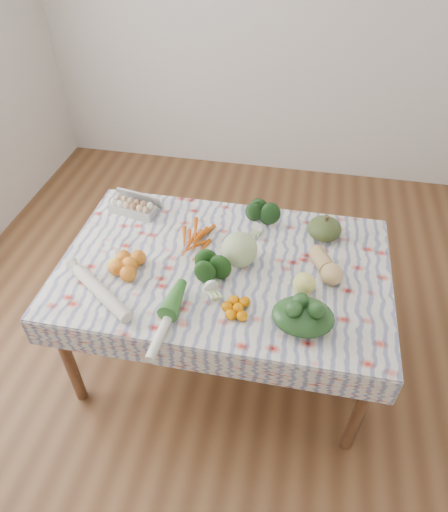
# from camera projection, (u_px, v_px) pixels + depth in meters

# --- Properties ---
(ground) EXTENTS (4.50, 4.50, 0.00)m
(ground) POSITION_uv_depth(u_px,v_px,m) (224.00, 354.00, 2.82)
(ground) COLOR brown
(ground) RESTS_ON ground
(wall_back) EXTENTS (4.00, 0.04, 2.80)m
(wall_back) POSITION_uv_depth(u_px,v_px,m) (280.00, 9.00, 3.52)
(wall_back) COLOR silver
(wall_back) RESTS_ON ground
(dining_table) EXTENTS (1.60, 1.00, 0.75)m
(dining_table) POSITION_uv_depth(u_px,v_px,m) (224.00, 276.00, 2.37)
(dining_table) COLOR brown
(dining_table) RESTS_ON ground
(tablecloth) EXTENTS (1.66, 1.06, 0.01)m
(tablecloth) POSITION_uv_depth(u_px,v_px,m) (224.00, 265.00, 2.32)
(tablecloth) COLOR silver
(tablecloth) RESTS_ON dining_table
(egg_carton) EXTENTS (0.29, 0.16, 0.07)m
(egg_carton) POSITION_uv_depth(u_px,v_px,m) (132.00, 208.00, 2.61)
(egg_carton) COLOR #AAA9A5
(egg_carton) RESTS_ON tablecloth
(carrot_bunch) EXTENTS (0.27, 0.26, 0.04)m
(carrot_bunch) POSITION_uv_depth(u_px,v_px,m) (196.00, 240.00, 2.43)
(carrot_bunch) COLOR #D0550B
(carrot_bunch) RESTS_ON tablecloth
(kale_bunch) EXTENTS (0.18, 0.17, 0.13)m
(kale_bunch) POSITION_uv_depth(u_px,v_px,m) (261.00, 219.00, 2.48)
(kale_bunch) COLOR black
(kale_bunch) RESTS_ON tablecloth
(kabocha_squash) EXTENTS (0.20, 0.20, 0.12)m
(kabocha_squash) POSITION_uv_depth(u_px,v_px,m) (324.00, 228.00, 2.43)
(kabocha_squash) COLOR #415426
(kabocha_squash) RESTS_ON tablecloth
(cabbage) EXTENTS (0.23, 0.23, 0.18)m
(cabbage) POSITION_uv_depth(u_px,v_px,m) (239.00, 250.00, 2.26)
(cabbage) COLOR #AFC686
(cabbage) RESTS_ON tablecloth
(butternut_squash) EXTENTS (0.20, 0.26, 0.11)m
(butternut_squash) POSITION_uv_depth(u_px,v_px,m) (326.00, 265.00, 2.23)
(butternut_squash) COLOR tan
(butternut_squash) RESTS_ON tablecloth
(orange_cluster) EXTENTS (0.27, 0.27, 0.08)m
(orange_cluster) POSITION_uv_depth(u_px,v_px,m) (129.00, 264.00, 2.25)
(orange_cluster) COLOR orange
(orange_cluster) RESTS_ON tablecloth
(broccoli) EXTENTS (0.22, 0.22, 0.12)m
(broccoli) POSITION_uv_depth(u_px,v_px,m) (209.00, 276.00, 2.17)
(broccoli) COLOR #194314
(broccoli) RESTS_ON tablecloth
(mandarin_cluster) EXTENTS (0.17, 0.17, 0.05)m
(mandarin_cluster) POSITION_uv_depth(u_px,v_px,m) (238.00, 307.00, 2.06)
(mandarin_cluster) COLOR orange
(mandarin_cluster) RESTS_ON tablecloth
(grapefruit) EXTENTS (0.14, 0.14, 0.11)m
(grapefruit) POSITION_uv_depth(u_px,v_px,m) (304.00, 284.00, 2.14)
(grapefruit) COLOR #ECF071
(grapefruit) RESTS_ON tablecloth
(spinach_bag) EXTENTS (0.33, 0.30, 0.12)m
(spinach_bag) POSITION_uv_depth(u_px,v_px,m) (303.00, 316.00, 1.98)
(spinach_bag) COLOR #193817
(spinach_bag) RESTS_ON tablecloth
(daikon) EXTENTS (0.40, 0.31, 0.06)m
(daikon) POSITION_uv_depth(u_px,v_px,m) (102.00, 293.00, 2.12)
(daikon) COLOR beige
(daikon) RESTS_ON tablecloth
(leek) EXTENTS (0.07, 0.43, 0.05)m
(leek) POSITION_uv_depth(u_px,v_px,m) (167.00, 321.00, 2.01)
(leek) COLOR white
(leek) RESTS_ON tablecloth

